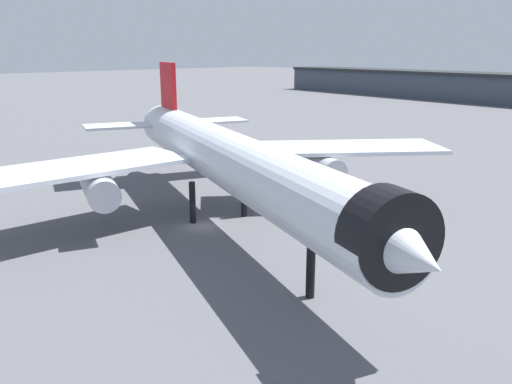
# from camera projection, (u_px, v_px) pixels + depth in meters

# --- Properties ---
(ground) EXTENTS (900.00, 900.00, 0.00)m
(ground) POSITION_uv_depth(u_px,v_px,m) (203.00, 226.00, 61.56)
(ground) COLOR #56565B
(airliner_near_gate) EXTENTS (66.12, 59.28, 18.02)m
(airliner_near_gate) POSITION_uv_depth(u_px,v_px,m) (225.00, 159.00, 59.79)
(airliner_near_gate) COLOR silver
(airliner_near_gate) RESTS_ON ground
(terminal_building) EXTENTS (214.12, 49.80, 21.07)m
(terminal_building) POSITION_uv_depth(u_px,v_px,m) (498.00, 88.00, 203.36)
(terminal_building) COLOR #3D4756
(terminal_building) RESTS_ON ground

